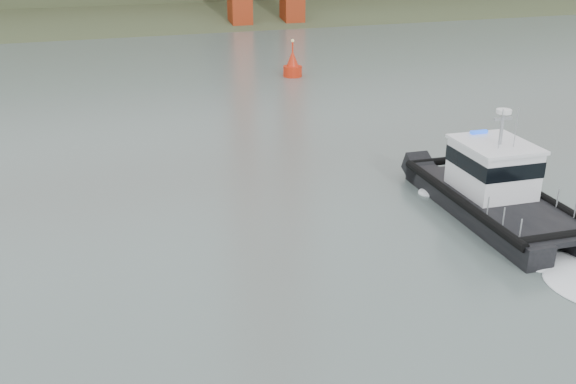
% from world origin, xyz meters
% --- Properties ---
extents(ground, '(400.00, 400.00, 0.00)m').
position_xyz_m(ground, '(0.00, 0.00, 0.00)').
color(ground, '#556560').
rests_on(ground, ground).
extents(patrol_boat, '(4.80, 11.52, 5.48)m').
position_xyz_m(patrol_boat, '(11.95, 7.18, 1.37)').
color(patrol_boat, black).
rests_on(patrol_boat, ground).
extents(nav_buoy, '(1.81, 1.81, 3.77)m').
position_xyz_m(nav_buoy, '(13.63, 40.86, 0.99)').
color(nav_buoy, red).
rests_on(nav_buoy, ground).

